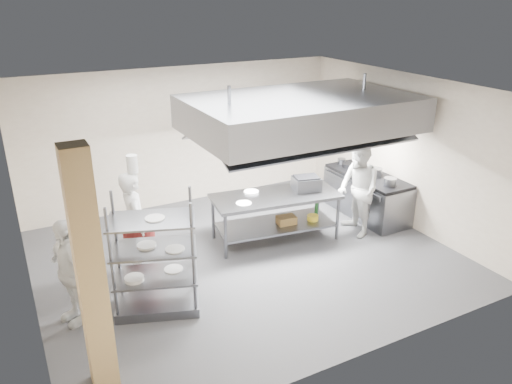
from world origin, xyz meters
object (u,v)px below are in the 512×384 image
pass_rack (154,255)px  chef_line (358,190)px  chef_plating (70,272)px  island (275,217)px  chef_head (136,225)px  griddle (306,184)px  stockpot (376,172)px  cooking_range (366,196)px

pass_rack → chef_line: bearing=28.2°
chef_line → chef_plating: (-5.32, -0.35, -0.12)m
island → chef_head: chef_head is taller
griddle → stockpot: bearing=11.3°
pass_rack → stockpot: pass_rack is taller
chef_head → chef_plating: chef_head is taller
pass_rack → chef_plating: size_ratio=1.13×
stockpot → island: bearing=178.2°
pass_rack → cooking_range: 5.12m
cooking_range → chef_plating: chef_plating is taller
cooking_range → griddle: (-1.62, -0.13, 0.61)m
chef_head → chef_line: chef_line is taller
cooking_range → chef_head: size_ratio=1.09×
island → chef_plating: 3.93m
island → chef_head: size_ratio=1.30×
cooking_range → chef_head: chef_head is taller
chef_head → pass_rack: bearing=-177.6°
griddle → cooking_range: bearing=17.2°
island → cooking_range: size_ratio=1.18×
island → griddle: griddle is taller
pass_rack → griddle: size_ratio=3.65×
island → chef_line: 1.66m
chef_head → chef_plating: bearing=128.6°
pass_rack → chef_head: (0.02, 1.09, 0.01)m
griddle → stockpot: size_ratio=1.88×
chef_plating → stockpot: chef_plating is taller
chef_head → cooking_range: bearing=-84.6°
island → chef_plating: (-3.81, -0.88, 0.34)m
chef_head → stockpot: chef_head is taller
chef_line → chef_plating: bearing=-76.9°
chef_plating → griddle: size_ratio=3.22×
pass_rack → chef_head: size_ratio=0.99×
pass_rack → griddle: pass_rack is taller
chef_plating → pass_rack: bearing=57.8°
cooking_range → stockpot: bearing=-75.1°
chef_line → chef_plating: size_ratio=1.15×
pass_rack → griddle: bearing=38.3°
pass_rack → cooking_range: size_ratio=0.91×
pass_rack → chef_plating: 1.18m
chef_line → chef_plating: 5.33m
island → pass_rack: 2.95m
chef_plating → stockpot: size_ratio=6.06×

